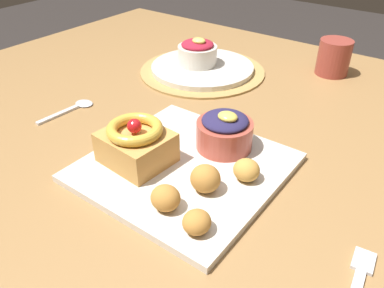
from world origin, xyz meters
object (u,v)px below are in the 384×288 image
Objects in this scene: fritter_middle at (165,198)px; fritter_back at (246,170)px; fritter_front at (205,179)px; cake_slice at (136,143)px; berry_ramekin at (225,131)px; back_plate at (202,68)px; fritter_extra at (197,222)px; front_plate at (185,167)px; fork at (358,282)px; coffee_mug at (334,57)px; back_ramekin at (197,52)px; spoon at (73,108)px.

fritter_middle is 0.13m from fritter_back.
fritter_front is at bearing -121.21° from fritter_back.
cake_slice reaches higher than berry_ramekin.
fritter_front is 0.18× the size of back_plate.
fritter_back is 0.13m from fritter_extra.
berry_ramekin reaches higher than front_plate.
fork is at bearing -21.44° from fritter_back.
fritter_middle reaches higher than fritter_back.
cake_slice reaches higher than fritter_extra.
fork is at bearing -67.11° from coffee_mug.
fritter_back is (0.03, 0.06, -0.00)m from fritter_front.
fork is at bearing -4.68° from fritter_front.
front_plate is at bearing 29.17° from cake_slice.
fritter_front reaches higher than back_plate.
berry_ramekin is at bearing 143.94° from fritter_back.
fritter_back is (0.16, 0.06, -0.02)m from cake_slice.
back_ramekin is at bearing 112.46° from cake_slice.
front_plate is 0.53m from coffee_mug.
back_ramekin is (-0.22, 0.34, 0.04)m from front_plate.
fritter_back is 0.32× the size of fork.
fritter_extra is at bearing -104.54° from spoon.
back_plate is (-0.25, 0.44, -0.02)m from fritter_middle.
berry_ramekin is at bearing 57.54° from fork.
fritter_middle is at bearing 171.15° from fritter_extra.
spoon is at bearing -105.10° from back_ramekin.
fritter_middle is 0.51m from back_ramekin.
fritter_middle is (0.02, -0.18, -0.01)m from berry_ramekin.
back_ramekin is at bearing 127.44° from fritter_front.
fritter_middle is 0.37m from spoon.
coffee_mug is (0.03, 0.44, -0.00)m from berry_ramekin.
back_plate is at bearing -145.34° from coffee_mug.
cake_slice is 0.12m from fritter_middle.
back_plate is at bearing 124.67° from fritter_extra.
coffee_mug reaches higher than fritter_back.
spoon is (-0.41, 0.00, -0.03)m from fritter_back.
fork is (0.19, -0.08, -0.03)m from fritter_back.
back_ramekin is at bearing 121.21° from fritter_middle.
fork is at bearing -25.89° from berry_ramekin.
fritter_front is at bearing -70.56° from berry_ramekin.
spoon is at bearing 179.87° from fritter_back.
cake_slice is 1.15× the size of back_ramekin.
berry_ramekin reaches higher than fritter_front.
back_ramekin is at bearing 135.39° from fritter_back.
fritter_back is at bearing 58.79° from fritter_front.
berry_ramekin is at bearing 109.44° from fritter_front.
back_plate is (-0.23, 0.26, -0.03)m from berry_ramekin.
coffee_mug is at bearing -32.71° from spoon.
fritter_extra reaches higher than fork.
coffee_mug is at bearing 94.67° from fritter_extra.
fritter_back is at bearing 91.42° from fritter_extra.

